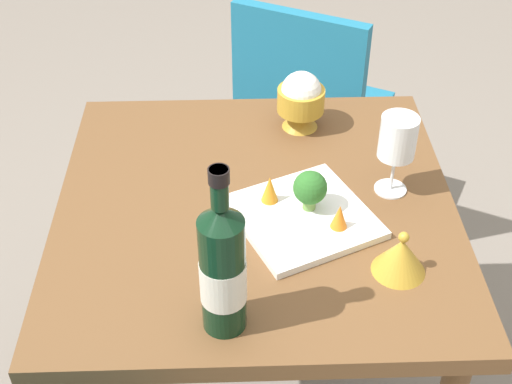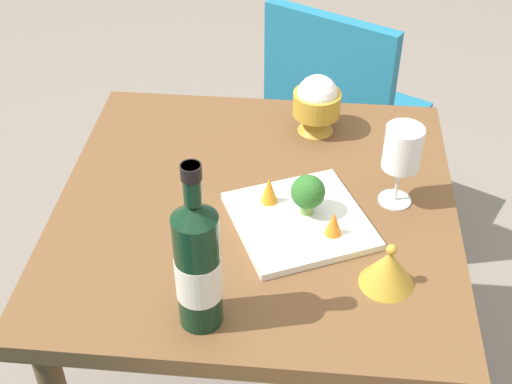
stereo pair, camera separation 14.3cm
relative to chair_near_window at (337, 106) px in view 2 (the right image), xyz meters
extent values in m
cube|color=brown|center=(0.18, 0.73, 0.19)|extent=(0.82, 0.82, 0.04)
cylinder|color=brown|center=(-0.17, 0.38, -0.18)|extent=(0.05, 0.05, 0.70)
cylinder|color=brown|center=(0.53, 0.38, -0.18)|extent=(0.05, 0.05, 0.70)
cube|color=teal|center=(-0.05, -0.09, -0.09)|extent=(0.54, 0.54, 0.02)
cube|color=teal|center=(0.04, 0.07, 0.12)|extent=(0.37, 0.22, 0.40)
cylinder|color=black|center=(0.02, -0.32, -0.31)|extent=(0.03, 0.03, 0.43)
cylinder|color=black|center=(-0.28, -0.16, -0.31)|extent=(0.03, 0.03, 0.43)
cylinder|color=black|center=(0.18, -0.02, -0.31)|extent=(0.03, 0.03, 0.43)
cylinder|color=black|center=(-0.12, 0.14, -0.31)|extent=(0.03, 0.03, 0.43)
cylinder|color=black|center=(0.24, 1.05, 0.32)|extent=(0.08, 0.07, 0.23)
cone|color=black|center=(0.24, 1.05, 0.45)|extent=(0.08, 0.07, 0.03)
cylinder|color=black|center=(0.24, 1.05, 0.50)|extent=(0.03, 0.03, 0.07)
cylinder|color=black|center=(0.24, 1.05, 0.52)|extent=(0.03, 0.03, 0.02)
cylinder|color=silver|center=(0.24, 1.05, 0.31)|extent=(0.08, 0.08, 0.08)
cylinder|color=white|center=(-0.11, 0.69, 0.21)|extent=(0.07, 0.07, 0.00)
cylinder|color=white|center=(-0.11, 0.69, 0.25)|extent=(0.01, 0.01, 0.08)
cylinder|color=white|center=(-0.11, 0.69, 0.34)|extent=(0.08, 0.08, 0.09)
cone|color=gold|center=(0.06, 0.45, 0.23)|extent=(0.08, 0.08, 0.04)
cylinder|color=gold|center=(0.06, 0.45, 0.28)|extent=(0.11, 0.11, 0.05)
sphere|color=white|center=(0.06, 0.45, 0.30)|extent=(0.09, 0.09, 0.09)
cone|color=gold|center=(-0.08, 0.93, 0.25)|extent=(0.10, 0.10, 0.07)
sphere|color=gold|center=(-0.08, 0.93, 0.29)|extent=(0.02, 0.02, 0.02)
cube|color=white|center=(0.08, 0.78, 0.22)|extent=(0.33, 0.33, 0.02)
cylinder|color=#729E4C|center=(0.07, 0.77, 0.24)|extent=(0.03, 0.03, 0.03)
sphere|color=#2D6B28|center=(0.07, 0.77, 0.28)|extent=(0.07, 0.07, 0.07)
cone|color=orange|center=(0.02, 0.82, 0.25)|extent=(0.03, 0.03, 0.05)
cone|color=orange|center=(0.15, 0.74, 0.25)|extent=(0.03, 0.03, 0.06)
camera|label=1|loc=(0.21, 1.85, 1.14)|focal=49.65mm
camera|label=2|loc=(0.07, 1.84, 1.14)|focal=49.65mm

